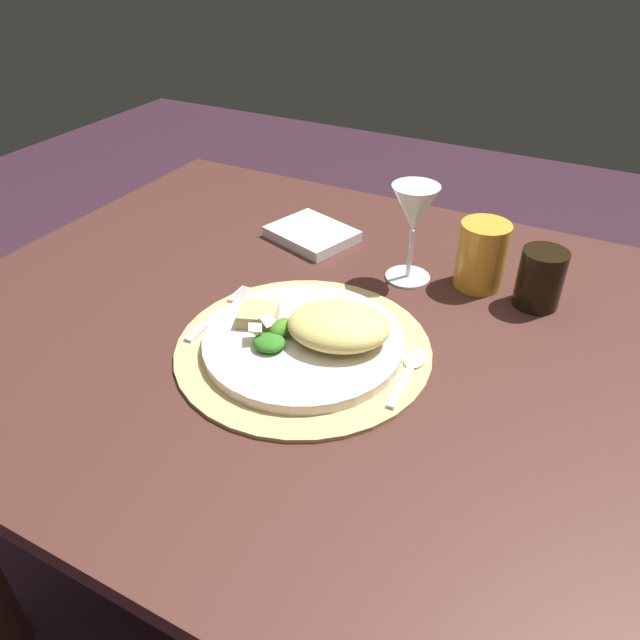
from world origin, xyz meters
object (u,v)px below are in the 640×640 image
object	(u,v)px
napkin	(312,234)
dining_table	(347,401)
spoon	(411,366)
amber_tumbler	(482,255)
fork	(216,315)
dinner_plate	(303,342)
wine_glass	(414,213)
dark_tumbler	(540,278)

from	to	relation	value
napkin	dining_table	bearing A→B (deg)	-50.66
spoon	amber_tumbler	distance (m)	0.26
dining_table	fork	distance (m)	0.25
dinner_plate	wine_glass	bearing A→B (deg)	76.85
dinner_plate	dining_table	bearing A→B (deg)	64.73
spoon	wine_glass	xyz separation A→B (m)	(-0.09, 0.23, 0.11)
wine_glass	fork	bearing A→B (deg)	-130.21
amber_tumbler	spoon	bearing A→B (deg)	-93.75
dining_table	dinner_plate	world-z (taller)	dinner_plate
fork	spoon	bearing A→B (deg)	4.26
napkin	amber_tumbler	xyz separation A→B (m)	(0.32, -0.02, 0.04)
dark_tumbler	napkin	bearing A→B (deg)	175.41
dining_table	fork	bearing A→B (deg)	-158.68
fork	dinner_plate	bearing A→B (deg)	-1.22
fork	spoon	world-z (taller)	spoon
fork	napkin	world-z (taller)	napkin
spoon	dark_tumbler	distance (m)	0.27
dining_table	spoon	bearing A→B (deg)	-24.03
spoon	napkin	distance (m)	0.41
dining_table	dinner_plate	distance (m)	0.18
dining_table	dark_tumbler	bearing A→B (deg)	40.52
dinner_plate	fork	size ratio (longest dim) A/B	1.77
dinner_plate	napkin	distance (m)	0.34
fork	napkin	bearing A→B (deg)	89.64
fork	amber_tumbler	world-z (taller)	amber_tumbler
dinner_plate	dark_tumbler	world-z (taller)	dark_tumbler
dining_table	napkin	bearing A→B (deg)	129.34
dining_table	dark_tumbler	xyz separation A→B (m)	(0.23, 0.19, 0.19)
fork	dining_table	bearing A→B (deg)	21.32
dark_tumbler	dinner_plate	bearing A→B (deg)	-134.20
dining_table	napkin	world-z (taller)	napkin
dinner_plate	amber_tumbler	distance (m)	0.33
fork	wine_glass	bearing A→B (deg)	49.79
dinner_plate	fork	world-z (taller)	dinner_plate
dining_table	dark_tumbler	size ratio (longest dim) A/B	13.76
dinner_plate	dark_tumbler	bearing A→B (deg)	45.80
dinner_plate	dark_tumbler	size ratio (longest dim) A/B	3.01
fork	napkin	xyz separation A→B (m)	(0.00, 0.30, 0.00)
dining_table	spoon	size ratio (longest dim) A/B	9.88
wine_glass	dark_tumbler	size ratio (longest dim) A/B	1.76
spoon	amber_tumbler	bearing A→B (deg)	86.25
wine_glass	dark_tumbler	xyz separation A→B (m)	(0.20, 0.02, -0.07)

